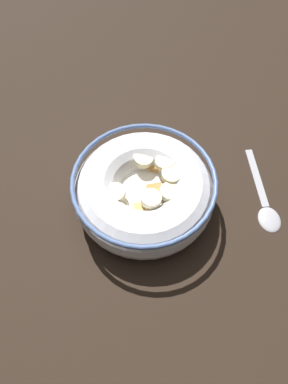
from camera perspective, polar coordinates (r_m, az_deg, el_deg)
name	(u,v)px	position (r cm, az deg, el deg)	size (l,w,h in cm)	color
ground_plane	(144,207)	(52.03, 0.00, -2.26)	(128.27, 128.27, 2.00)	black
cereal_bowl	(144,191)	(48.35, 0.04, 0.16)	(18.38, 18.38, 6.06)	silver
spoon	(266,206)	(53.19, 18.20, -2.11)	(13.64, 5.36, 0.80)	#A5A5AD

